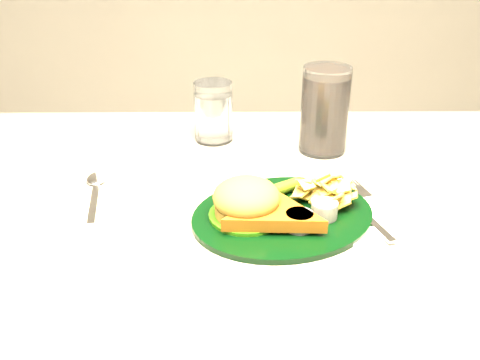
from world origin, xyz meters
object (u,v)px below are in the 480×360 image
object	(u,v)px
water_glass	(213,112)
fork_napkin	(368,216)
dinner_plate	(283,200)
cola_glass	(325,110)

from	to	relation	value
water_glass	fork_napkin	xyz separation A→B (m)	(0.24, -0.30, -0.05)
dinner_plate	water_glass	world-z (taller)	water_glass
fork_napkin	water_glass	bearing A→B (deg)	109.88
water_glass	cola_glass	size ratio (longest dim) A/B	0.73
cola_glass	water_glass	bearing A→B (deg)	165.46
cola_glass	fork_napkin	distance (m)	0.26
dinner_plate	cola_glass	distance (m)	0.27
cola_glass	fork_napkin	bearing A→B (deg)	-82.83
dinner_plate	cola_glass	size ratio (longest dim) A/B	1.72
fork_napkin	cola_glass	bearing A→B (deg)	79.02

